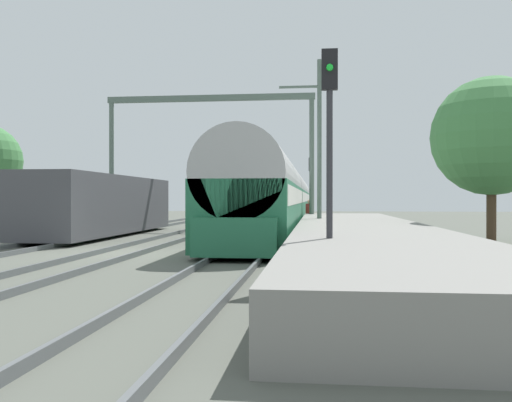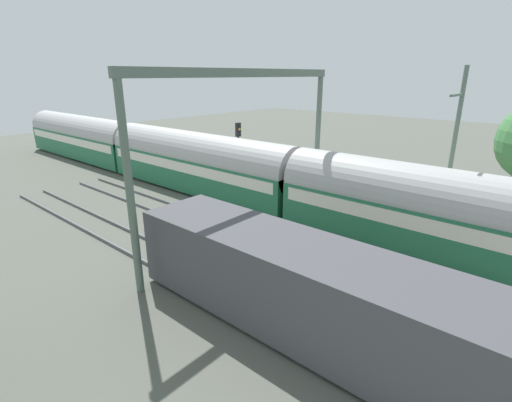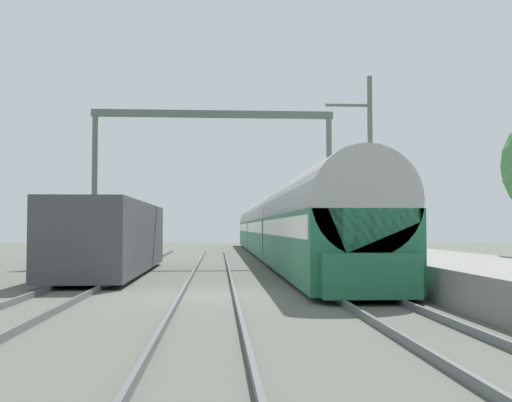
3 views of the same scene
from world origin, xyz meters
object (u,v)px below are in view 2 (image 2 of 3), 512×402
object	(u,v)px
passenger_train	(198,162)
railway_signal_far	(238,147)
freight_car	(313,293)
catenary_gantry	(247,122)
person_crossing	(299,189)

from	to	relation	value
passenger_train	railway_signal_far	xyz separation A→B (m)	(1.92, -2.01, 0.99)
passenger_train	freight_car	size ratio (longest dim) A/B	3.78
freight_car	passenger_train	bearing A→B (deg)	60.92
freight_car	railway_signal_far	size ratio (longest dim) A/B	2.83
passenger_train	catenary_gantry	xyz separation A→B (m)	(-3.96, -8.08, 3.64)
person_crossing	railway_signal_far	bearing A→B (deg)	103.92
passenger_train	catenary_gantry	size ratio (longest dim) A/B	3.99
person_crossing	catenary_gantry	bearing A→B (deg)	-155.18
railway_signal_far	passenger_train	bearing A→B (deg)	133.64
person_crossing	freight_car	bearing A→B (deg)	-128.93
passenger_train	freight_car	distance (m)	16.32
passenger_train	railway_signal_far	distance (m)	2.95
person_crossing	catenary_gantry	distance (m)	7.48
catenary_gantry	freight_car	bearing A→B (deg)	-122.71
passenger_train	person_crossing	xyz separation A→B (m)	(1.85, -7.04, -0.94)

